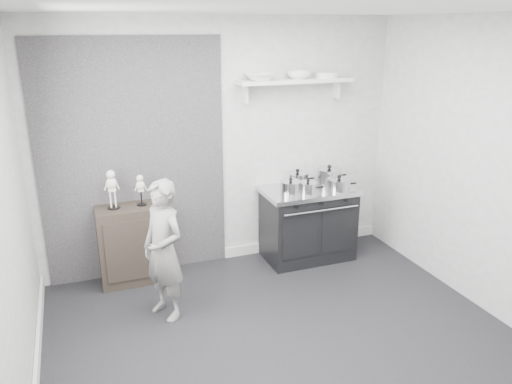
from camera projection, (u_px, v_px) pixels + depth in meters
ground at (286, 344)px, 4.27m from camera, size 4.00×4.00×0.00m
room_shell at (272, 155)px, 3.85m from camera, size 4.02×3.62×2.71m
wall_shelf at (295, 82)px, 5.38m from camera, size 1.30×0.26×0.24m
stove at (308, 223)px, 5.75m from camera, size 1.05×0.65×0.84m
side_cabinet at (130, 244)px, 5.20m from camera, size 0.64×0.37×0.83m
child at (164, 250)px, 4.50m from camera, size 0.51×0.57×1.32m
pot_front_left at (291, 188)px, 5.39m from camera, size 0.32×0.23×0.20m
pot_back_left at (297, 179)px, 5.69m from camera, size 0.34×0.26×0.20m
pot_back_right at (329, 176)px, 5.78m from camera, size 0.37×0.28×0.23m
pot_front_right at (339, 184)px, 5.54m from camera, size 0.35×0.27×0.18m
pot_front_center at (308, 188)px, 5.42m from camera, size 0.29×0.21×0.17m
skeleton_full at (112, 187)px, 4.96m from camera, size 0.13×0.08×0.46m
skeleton_torso at (141, 188)px, 5.06m from camera, size 0.10×0.07×0.37m
bowl_large at (260, 77)px, 5.22m from camera, size 0.31×0.31×0.08m
bowl_small at (299, 75)px, 5.37m from camera, size 0.26×0.26×0.08m
plate_stack at (326, 75)px, 5.48m from camera, size 0.26×0.26×0.06m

